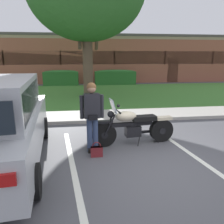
{
  "coord_description": "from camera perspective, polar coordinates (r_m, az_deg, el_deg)",
  "views": [
    {
      "loc": [
        -1.52,
        -4.24,
        2.29
      ],
      "look_at": [
        -0.74,
        1.52,
        0.85
      ],
      "focal_mm": 36.11,
      "sensor_mm": 36.0,
      "label": 1
    }
  ],
  "objects": [
    {
      "name": "concrete_walk",
      "position": [
        8.96,
        2.33,
        -0.64
      ],
      "size": [
        60.0,
        1.5,
        0.08
      ],
      "primitive_type": "cube",
      "color": "#ADA89E",
      "rests_on": "ground"
    },
    {
      "name": "ground_plane",
      "position": [
        5.05,
        11.0,
        -13.33
      ],
      "size": [
        140.0,
        140.0,
        0.0
      ],
      "primitive_type": "plane",
      "color": "#4C4C51"
    },
    {
      "name": "grass_lawn",
      "position": [
        13.93,
        -1.32,
        4.59
      ],
      "size": [
        60.0,
        8.74,
        0.06
      ],
      "primitive_type": "cube",
      "color": "#3D752D",
      "rests_on": "ground"
    },
    {
      "name": "handbag",
      "position": [
        5.36,
        -3.9,
        -9.74
      ],
      "size": [
        0.28,
        0.13,
        0.36
      ],
      "color": "maroon",
      "rests_on": "ground"
    },
    {
      "name": "hedge_left",
      "position": [
        18.47,
        -12.76,
        8.51
      ],
      "size": [
        2.71,
        0.9,
        1.24
      ],
      "color": "#286028",
      "rests_on": "ground"
    },
    {
      "name": "motorcycle",
      "position": [
        6.02,
        6.23,
        -3.56
      ],
      "size": [
        2.24,
        0.82,
        1.26
      ],
      "color": "black",
      "rests_on": "ground"
    },
    {
      "name": "hedge_center_left",
      "position": [
        18.6,
        0.79,
        8.88
      ],
      "size": [
        3.3,
        0.9,
        1.24
      ],
      "color": "#286028",
      "rests_on": "ground"
    },
    {
      "name": "rider_person",
      "position": [
        5.39,
        -5.08,
        -0.07
      ],
      "size": [
        0.57,
        0.32,
        1.7
      ],
      "color": "black",
      "rests_on": "ground"
    },
    {
      "name": "stall_stripe_1",
      "position": [
        5.63,
        20.98,
        -11.05
      ],
      "size": [
        0.68,
        4.38,
        0.01
      ],
      "primitive_type": "cube",
      "rotation": [
        0.0,
        0.0,
        0.13
      ],
      "color": "silver",
      "rests_on": "ground"
    },
    {
      "name": "curb_strip",
      "position": [
        8.14,
        3.36,
        -1.99
      ],
      "size": [
        60.0,
        0.2,
        0.12
      ],
      "primitive_type": "cube",
      "color": "#ADA89E",
      "rests_on": "ground"
    },
    {
      "name": "stall_stripe_0",
      "position": [
        5.0,
        -9.88,
        -13.53
      ],
      "size": [
        0.68,
        4.38,
        0.01
      ],
      "primitive_type": "cube",
      "rotation": [
        0.0,
        0.0,
        0.13
      ],
      "color": "silver",
      "rests_on": "ground"
    },
    {
      "name": "brick_building",
      "position": [
        24.7,
        -1.14,
        13.43
      ],
      "size": [
        26.73,
        10.19,
        4.14
      ],
      "color": "#93513D",
      "rests_on": "ground"
    }
  ]
}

